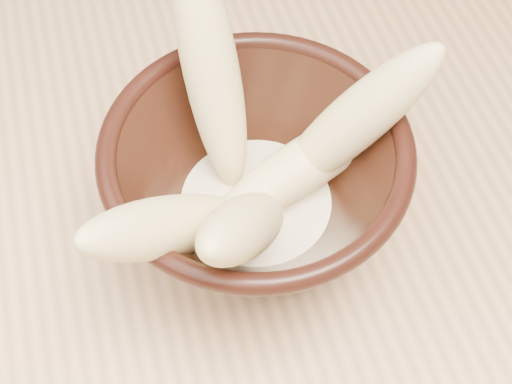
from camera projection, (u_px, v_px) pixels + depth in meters
table at (461, 275)px, 0.55m from camera, size 1.20×0.80×0.75m
bowl at (256, 184)px, 0.43m from camera, size 0.18×0.18×0.10m
milk_puddle at (256, 206)px, 0.45m from camera, size 0.10×0.10×0.01m
banana_upright at (211, 71)px, 0.41m from camera, size 0.04×0.10×0.15m
banana_left at (171, 226)px, 0.38m from camera, size 0.12×0.10×0.12m
banana_right at (354, 122)px, 0.41m from camera, size 0.11×0.05×0.13m
banana_across at (309, 162)px, 0.44m from camera, size 0.14×0.08×0.04m
banana_front at (245, 226)px, 0.37m from camera, size 0.09×0.12×0.13m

